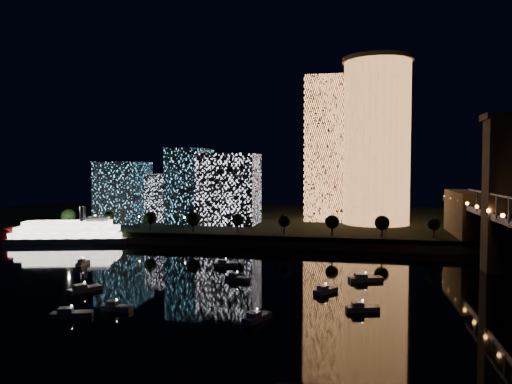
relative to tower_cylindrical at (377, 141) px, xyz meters
The scene contains 10 objects.
ground 143.65m from the tower_cylindrical, 102.42° to the right, with size 520.00×520.00×0.00m, color black.
far_bank 58.65m from the tower_cylindrical, 137.38° to the left, with size 420.00×160.00×5.00m, color black.
seawall 73.52m from the tower_cylindrical, 119.86° to the right, with size 420.00×6.00×3.00m, color #6B5E4C.
tower_cylindrical is the anchor object (origin of this frame).
tower_rectangular 27.68m from the tower_cylindrical, 151.75° to the left, with size 23.43×23.43×74.54m, color #FF9C51.
midrise_blocks 99.11m from the tower_cylindrical, behind, with size 79.38×34.84×37.27m.
riverboat 152.06m from the tower_cylindrical, 156.98° to the right, with size 55.99×24.65×16.58m.
motorboats 140.22m from the tower_cylindrical, 110.31° to the right, with size 99.88×66.18×2.78m.
esplanade_trees 87.21m from the tower_cylindrical, 145.65° to the right, with size 165.88×6.75×8.87m.
street_lamps 82.86m from the tower_cylindrical, 148.33° to the right, with size 132.70×0.70×5.65m.
Camera 1 is at (19.15, -118.74, 33.60)m, focal length 35.00 mm.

